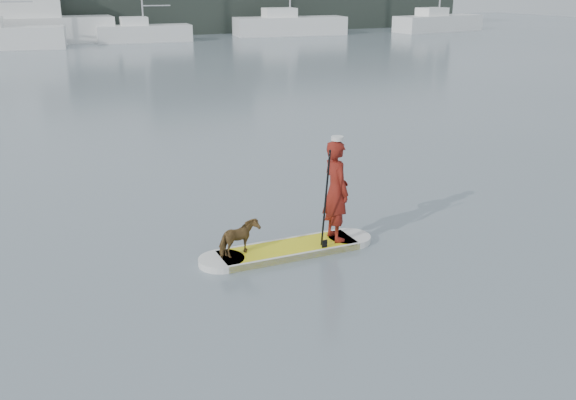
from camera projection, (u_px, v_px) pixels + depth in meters
name	position (u px, v px, depth m)	size (l,w,h in m)	color
paddleboard	(288.00, 250.00, 11.48)	(3.30, 0.87, 0.12)	yellow
paddler	(336.00, 191.00, 11.52)	(0.68, 0.44, 1.85)	maroon
white_cap	(337.00, 138.00, 11.20)	(0.22, 0.22, 0.07)	silver
dog	(239.00, 238.00, 11.00)	(0.34, 0.74, 0.62)	#52331C
paddle	(325.00, 212.00, 11.20)	(0.10, 0.30, 2.00)	black
sailboat_e	(143.00, 32.00, 50.04)	(7.42, 3.08, 10.46)	white
sailboat_f	(289.00, 24.00, 55.86)	(10.00, 4.21, 14.52)	white
motor_yacht_a	(24.00, 17.00, 48.26)	(11.94, 4.25, 7.06)	white
sailboat_g	(438.00, 22.00, 60.15)	(9.40, 3.79, 12.80)	white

